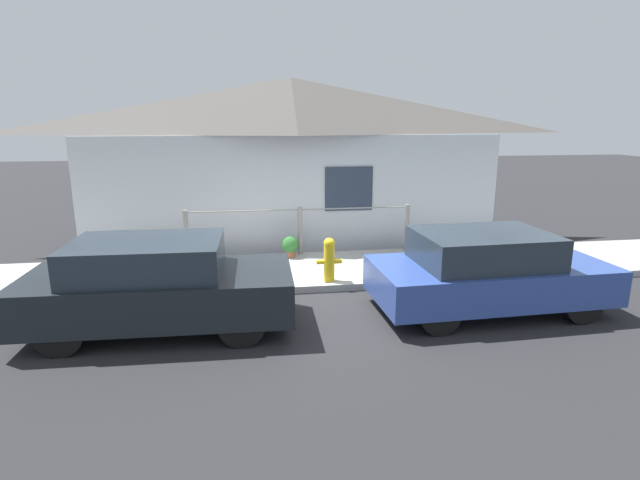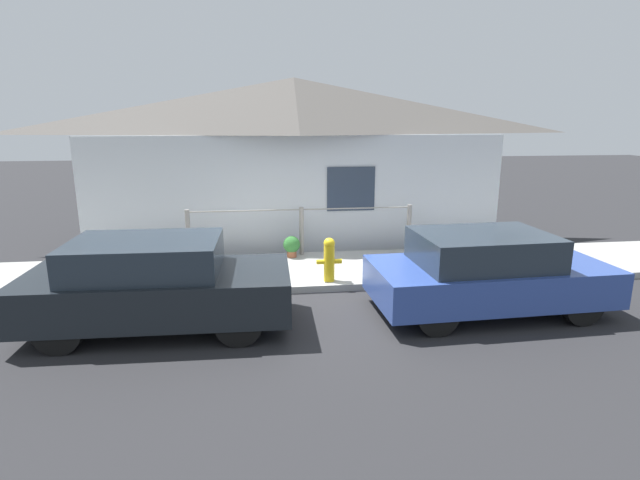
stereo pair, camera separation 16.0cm
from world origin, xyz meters
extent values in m
plane|color=#262628|center=(0.00, 0.00, 0.00)|extent=(60.00, 60.00, 0.00)
cube|color=#9E9E99|center=(0.00, 1.15, 0.07)|extent=(24.00, 2.30, 0.13)
cube|color=silver|center=(0.00, 2.83, 1.33)|extent=(9.54, 0.12, 2.67)
cube|color=#2D3847|center=(1.19, 2.76, 1.47)|extent=(1.10, 0.04, 1.00)
pyramid|color=#605B56|center=(0.00, 3.87, 3.31)|extent=(9.94, 2.20, 1.29)
cylinder|color=gray|center=(-2.40, 2.15, 0.65)|extent=(0.10, 0.10, 1.05)
cylinder|color=gray|center=(0.00, 2.15, 0.65)|extent=(0.10, 0.10, 1.05)
cylinder|color=gray|center=(2.40, 2.15, 0.65)|extent=(0.10, 0.10, 1.05)
cylinder|color=gray|center=(0.00, 2.15, 1.13)|extent=(4.80, 0.03, 0.03)
cube|color=black|center=(-2.41, -1.19, 0.56)|extent=(3.84, 1.76, 0.63)
cube|color=#232D38|center=(-2.56, -1.19, 1.11)|extent=(2.13, 1.52, 0.48)
cylinder|color=black|center=(-1.21, -0.51, 0.32)|extent=(0.65, 0.22, 0.65)
cylinder|color=black|center=(-1.24, -1.94, 0.32)|extent=(0.65, 0.22, 0.65)
cylinder|color=black|center=(-3.57, -0.45, 0.32)|extent=(0.65, 0.22, 0.65)
cylinder|color=black|center=(-3.60, -1.88, 0.32)|extent=(0.65, 0.22, 0.65)
cube|color=#2D4793|center=(2.69, -1.19, 0.52)|extent=(3.77, 1.83, 0.57)
cube|color=#232D38|center=(2.54, -1.20, 1.05)|extent=(2.10, 1.57, 0.50)
cylinder|color=black|center=(3.81, -0.42, 0.31)|extent=(0.63, 0.22, 0.63)
cylinder|color=black|center=(3.87, -1.88, 0.31)|extent=(0.63, 0.22, 0.63)
cylinder|color=black|center=(1.51, -0.51, 0.31)|extent=(0.63, 0.22, 0.63)
cylinder|color=black|center=(1.57, -1.97, 0.31)|extent=(0.63, 0.22, 0.63)
cylinder|color=yellow|center=(0.33, 0.27, 0.46)|extent=(0.20, 0.20, 0.66)
sphere|color=yellow|center=(0.33, 0.27, 0.84)|extent=(0.21, 0.21, 0.21)
cylinder|color=yellow|center=(0.19, 0.27, 0.50)|extent=(0.18, 0.09, 0.09)
cylinder|color=yellow|center=(0.47, 0.27, 0.50)|extent=(0.18, 0.09, 0.09)
cylinder|color=#9E5638|center=(-0.23, 1.96, 0.20)|extent=(0.21, 0.21, 0.14)
sphere|color=#2D6B2D|center=(-0.23, 1.96, 0.41)|extent=(0.36, 0.36, 0.36)
camera|label=1|loc=(-1.11, -8.33, 3.05)|focal=28.00mm
camera|label=2|loc=(-0.95, -8.36, 3.05)|focal=28.00mm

